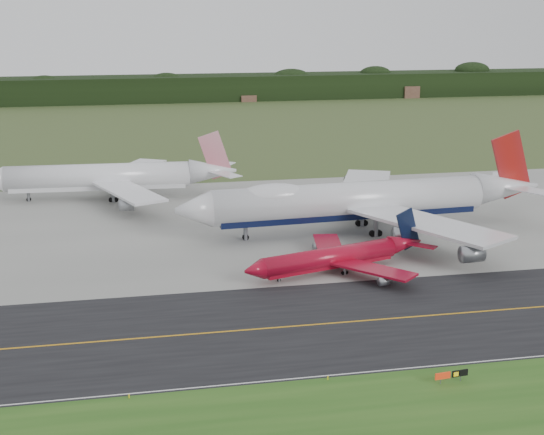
{
  "coord_description": "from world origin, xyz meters",
  "views": [
    {
      "loc": [
        -25.44,
        -101.36,
        43.69
      ],
      "look_at": [
        -1.65,
        22.0,
        8.94
      ],
      "focal_mm": 50.0,
      "sensor_mm": 36.0,
      "label": 1
    }
  ],
  "objects_px": {
    "jet_red_737": "(339,257)",
    "taxiway_sign": "(451,375)",
    "jet_star_tail": "(112,177)",
    "jet_ba_747": "(362,200)"
  },
  "relations": [
    {
      "from": "taxiway_sign",
      "to": "jet_star_tail",
      "type": "bearing_deg",
      "value": 112.02
    },
    {
      "from": "jet_red_737",
      "to": "taxiway_sign",
      "type": "distance_m",
      "value": 41.55
    },
    {
      "from": "jet_red_737",
      "to": "jet_star_tail",
      "type": "xyz_separation_m",
      "value": [
        -38.61,
        60.05,
        2.61
      ]
    },
    {
      "from": "jet_ba_747",
      "to": "jet_star_tail",
      "type": "height_order",
      "value": "jet_ba_747"
    },
    {
      "from": "jet_red_737",
      "to": "jet_ba_747",
      "type": "bearing_deg",
      "value": 63.76
    },
    {
      "from": "jet_red_737",
      "to": "jet_star_tail",
      "type": "distance_m",
      "value": 71.44
    },
    {
      "from": "jet_ba_747",
      "to": "jet_red_737",
      "type": "xyz_separation_m",
      "value": [
        -10.99,
        -22.29,
        -4.0
      ]
    },
    {
      "from": "jet_star_tail",
      "to": "jet_ba_747",
      "type": "bearing_deg",
      "value": -37.28
    },
    {
      "from": "jet_ba_747",
      "to": "jet_red_737",
      "type": "distance_m",
      "value": 25.17
    },
    {
      "from": "taxiway_sign",
      "to": "jet_red_737",
      "type": "bearing_deg",
      "value": 93.37
    }
  ]
}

